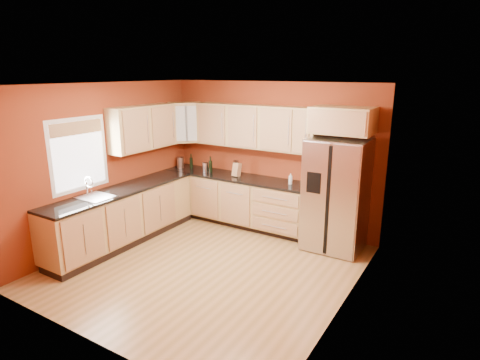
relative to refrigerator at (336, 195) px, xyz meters
The scene contains 23 objects.
floor 2.29m from the refrigerator, 129.72° to the right, with size 4.00×4.00×0.00m, color olive.
ceiling 2.72m from the refrigerator, 129.72° to the right, with size 4.00×4.00×0.00m, color white.
wall_back 1.46m from the refrigerator, 164.48° to the left, with size 4.00×0.04×2.60m, color maroon.
wall_front 3.89m from the refrigerator, 110.43° to the right, with size 4.00×0.04×2.60m, color maroon.
wall_left 3.75m from the refrigerator, 154.12° to the right, with size 0.04×4.00×2.60m, color maroon.
wall_right 1.80m from the refrigerator, 68.20° to the right, with size 0.04×4.00×2.60m, color maroon.
base_cabinets_back 1.95m from the refrigerator, behind, with size 2.90×0.60×0.88m, color tan.
base_cabinets_left 3.49m from the refrigerator, 151.95° to the right, with size 0.60×2.80×0.88m, color tan.
countertop_back 1.90m from the refrigerator, behind, with size 2.90×0.62×0.04m, color black.
countertop_left 3.45m from the refrigerator, 151.87° to the right, with size 0.62×2.80×0.04m, color black.
upper_cabinets_back 1.87m from the refrigerator, behind, with size 2.30×0.33×0.75m, color tan.
upper_cabinets_left 3.44m from the refrigerator, 164.22° to the right, with size 0.33×1.35×0.75m, color tan.
corner_upper_cabinet 3.16m from the refrigerator, behind, with size 0.62×0.33×0.75m, color tan.
over_fridge_cabinet 1.16m from the refrigerator, 90.00° to the left, with size 0.92×0.60×0.40m, color tan.
refrigerator is the anchor object (origin of this frame).
window 4.01m from the refrigerator, 147.46° to the right, with size 0.03×0.90×1.00m, color white.
sink_faucet 3.71m from the refrigerator, 145.05° to the right, with size 0.50×0.42×0.30m, color white, non-canonical shape.
canister_left 2.56m from the refrigerator, behind, with size 0.11×0.11×0.18m, color #BBBBC0.
canister_right 3.18m from the refrigerator, behind, with size 0.13×0.13×0.21m, color #BBBBC0.
wine_bottle_a 2.98m from the refrigerator, behind, with size 0.06×0.06×0.29m, color black, non-canonical shape.
wine_bottle_b 2.47m from the refrigerator, behind, with size 0.07×0.07×0.30m, color black, non-canonical shape.
knife_block 1.89m from the refrigerator, behind, with size 0.12×0.11×0.25m, color #A57950.
soap_dispenser 0.84m from the refrigerator, behind, with size 0.06×0.06×0.18m, color white.
Camera 1 is at (3.19, -4.30, 2.77)m, focal length 30.00 mm.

